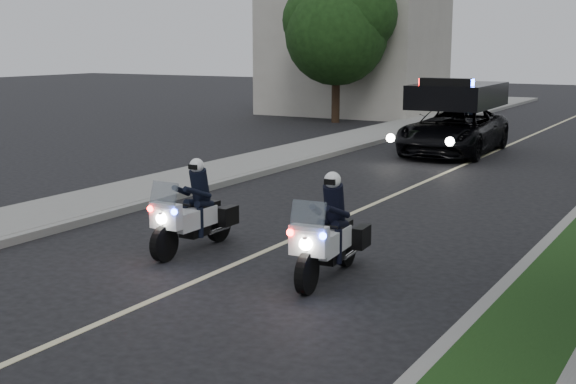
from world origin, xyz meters
TOP-DOWN VIEW (x-y plane):
  - ground at (0.00, 0.00)m, footprint 120.00×120.00m
  - curb_left at (-4.10, 10.00)m, footprint 0.20×60.00m
  - sidewalk_left at (-5.20, 10.00)m, footprint 2.00×60.00m
  - building_far at (-10.00, 26.00)m, footprint 8.00×6.00m
  - lane_marking at (0.00, 10.00)m, footprint 0.12×50.00m
  - police_moto_left at (-1.08, 0.75)m, footprint 0.65×1.85m
  - police_moto_right at (1.63, 0.45)m, footprint 0.83×1.94m
  - police_suv at (-1.03, 14.45)m, footprint 2.64×5.42m
  - bicycle at (-2.25, 19.89)m, footprint 0.82×1.80m
  - cyclist at (-2.25, 19.89)m, footprint 0.69×0.48m
  - tree_left_near at (-8.73, 21.51)m, footprint 5.27×5.27m
  - tree_left_far at (-9.76, 28.69)m, footprint 7.00×7.00m

SIDE VIEW (x-z plane):
  - ground at x=0.00m, z-range 0.00..0.00m
  - police_moto_left at x=-1.08m, z-range -0.79..0.79m
  - police_moto_right at x=1.63m, z-range -0.80..0.80m
  - police_suv at x=-1.03m, z-range -1.30..1.30m
  - bicycle at x=-2.25m, z-range -0.45..0.45m
  - cyclist at x=-2.25m, z-range -0.91..0.91m
  - tree_left_near at x=-8.73m, z-range -3.77..3.77m
  - tree_left_far at x=-9.76m, z-range -4.59..4.59m
  - lane_marking at x=0.00m, z-range 0.00..0.01m
  - curb_left at x=-4.10m, z-range 0.00..0.15m
  - sidewalk_left at x=-5.20m, z-range 0.00..0.16m
  - building_far at x=-10.00m, z-range 0.00..7.00m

